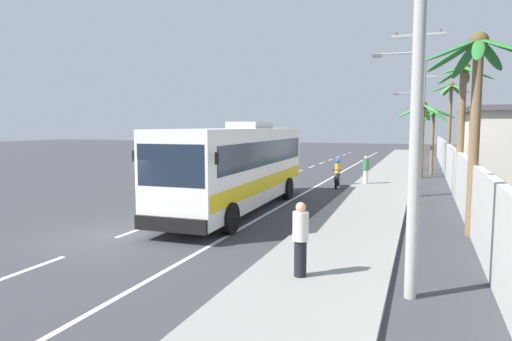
{
  "coord_description": "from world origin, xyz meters",
  "views": [
    {
      "loc": [
        8.99,
        -11.33,
        3.52
      ],
      "look_at": [
        2.61,
        5.53,
        1.7
      ],
      "focal_mm": 31.07,
      "sensor_mm": 36.0,
      "label": 1
    }
  ],
  "objects_px": {
    "utility_pole_far": "(422,113)",
    "palm_nearest": "(422,123)",
    "palm_third": "(450,107)",
    "coach_bus_foreground": "(239,164)",
    "motorcycle_beside_bus": "(337,176)",
    "pedestrian_near_kerb": "(366,169)",
    "utility_pole_mid": "(415,94)",
    "palm_farthest": "(433,123)",
    "pedestrian_midwalk": "(300,238)",
    "palm_fourth": "(477,89)",
    "utility_pole_nearest": "(415,33)",
    "palm_second": "(462,107)"
  },
  "relations": [
    {
      "from": "utility_pole_far",
      "to": "palm_third",
      "type": "height_order",
      "value": "utility_pole_far"
    },
    {
      "from": "palm_second",
      "to": "palm_fourth",
      "type": "distance_m",
      "value": 7.46
    },
    {
      "from": "pedestrian_midwalk",
      "to": "utility_pole_mid",
      "type": "distance_m",
      "value": 14.57
    },
    {
      "from": "motorcycle_beside_bus",
      "to": "palm_second",
      "type": "distance_m",
      "value": 7.61
    },
    {
      "from": "utility_pole_nearest",
      "to": "pedestrian_midwalk",
      "type": "bearing_deg",
      "value": 177.97
    },
    {
      "from": "palm_nearest",
      "to": "palm_second",
      "type": "bearing_deg",
      "value": -78.98
    },
    {
      "from": "coach_bus_foreground",
      "to": "utility_pole_mid",
      "type": "distance_m",
      "value": 9.75
    },
    {
      "from": "palm_nearest",
      "to": "palm_farthest",
      "type": "xyz_separation_m",
      "value": [
        0.72,
        2.5,
        -0.0
      ]
    },
    {
      "from": "coach_bus_foreground",
      "to": "palm_farthest",
      "type": "relative_size",
      "value": 2.36
    },
    {
      "from": "palm_second",
      "to": "palm_third",
      "type": "xyz_separation_m",
      "value": [
        0.36,
        17.22,
        0.69
      ]
    },
    {
      "from": "utility_pole_mid",
      "to": "utility_pole_far",
      "type": "xyz_separation_m",
      "value": [
        0.3,
        13.93,
        -0.56
      ]
    },
    {
      "from": "coach_bus_foreground",
      "to": "palm_nearest",
      "type": "bearing_deg",
      "value": 64.99
    },
    {
      "from": "pedestrian_midwalk",
      "to": "palm_second",
      "type": "bearing_deg",
      "value": -9.35
    },
    {
      "from": "utility_pole_mid",
      "to": "palm_nearest",
      "type": "xyz_separation_m",
      "value": [
        0.38,
        8.67,
        -1.41
      ]
    },
    {
      "from": "palm_fourth",
      "to": "motorcycle_beside_bus",
      "type": "bearing_deg",
      "value": 121.7
    },
    {
      "from": "palm_nearest",
      "to": "palm_farthest",
      "type": "distance_m",
      "value": 2.6
    },
    {
      "from": "utility_pole_nearest",
      "to": "palm_fourth",
      "type": "distance_m",
      "value": 6.42
    },
    {
      "from": "palm_farthest",
      "to": "utility_pole_far",
      "type": "bearing_deg",
      "value": 106.15
    },
    {
      "from": "palm_third",
      "to": "utility_pole_mid",
      "type": "bearing_deg",
      "value": -98.35
    },
    {
      "from": "coach_bus_foreground",
      "to": "palm_farthest",
      "type": "height_order",
      "value": "palm_farthest"
    },
    {
      "from": "utility_pole_mid",
      "to": "palm_farthest",
      "type": "xyz_separation_m",
      "value": [
        1.1,
        11.17,
        -1.41
      ]
    },
    {
      "from": "utility_pole_mid",
      "to": "palm_fourth",
      "type": "height_order",
      "value": "utility_pole_mid"
    },
    {
      "from": "palm_third",
      "to": "coach_bus_foreground",
      "type": "bearing_deg",
      "value": -111.4
    },
    {
      "from": "utility_pole_mid",
      "to": "pedestrian_near_kerb",
      "type": "bearing_deg",
      "value": 130.04
    },
    {
      "from": "palm_farthest",
      "to": "palm_nearest",
      "type": "bearing_deg",
      "value": -106.1
    },
    {
      "from": "coach_bus_foreground",
      "to": "palm_fourth",
      "type": "xyz_separation_m",
      "value": [
        8.64,
        -1.39,
        2.74
      ]
    },
    {
      "from": "palm_nearest",
      "to": "motorcycle_beside_bus",
      "type": "bearing_deg",
      "value": -123.9
    },
    {
      "from": "palm_fourth",
      "to": "palm_farthest",
      "type": "bearing_deg",
      "value": 92.7
    },
    {
      "from": "utility_pole_nearest",
      "to": "motorcycle_beside_bus",
      "type": "bearing_deg",
      "value": 105.22
    },
    {
      "from": "palm_nearest",
      "to": "palm_farthest",
      "type": "bearing_deg",
      "value": 73.9
    },
    {
      "from": "motorcycle_beside_bus",
      "to": "palm_second",
      "type": "height_order",
      "value": "palm_second"
    },
    {
      "from": "palm_nearest",
      "to": "utility_pole_far",
      "type": "bearing_deg",
      "value": 90.84
    },
    {
      "from": "coach_bus_foreground",
      "to": "utility_pole_nearest",
      "type": "distance_m",
      "value": 10.78
    },
    {
      "from": "utility_pole_mid",
      "to": "palm_fourth",
      "type": "relative_size",
      "value": 1.5
    },
    {
      "from": "utility_pole_nearest",
      "to": "utility_pole_mid",
      "type": "height_order",
      "value": "utility_pole_nearest"
    },
    {
      "from": "utility_pole_far",
      "to": "palm_nearest",
      "type": "height_order",
      "value": "utility_pole_far"
    },
    {
      "from": "coach_bus_foreground",
      "to": "pedestrian_near_kerb",
      "type": "bearing_deg",
      "value": 66.98
    },
    {
      "from": "pedestrian_near_kerb",
      "to": "palm_nearest",
      "type": "xyz_separation_m",
      "value": [
        2.99,
        5.56,
        2.7
      ]
    },
    {
      "from": "pedestrian_midwalk",
      "to": "palm_farthest",
      "type": "xyz_separation_m",
      "value": [
        3.11,
        25.01,
        2.66
      ]
    },
    {
      "from": "motorcycle_beside_bus",
      "to": "pedestrian_midwalk",
      "type": "bearing_deg",
      "value": -82.59
    },
    {
      "from": "coach_bus_foreground",
      "to": "utility_pole_mid",
      "type": "bearing_deg",
      "value": 43.85
    },
    {
      "from": "utility_pole_mid",
      "to": "utility_pole_far",
      "type": "bearing_deg",
      "value": 88.77
    },
    {
      "from": "motorcycle_beside_bus",
      "to": "utility_pole_mid",
      "type": "relative_size",
      "value": 0.2
    },
    {
      "from": "motorcycle_beside_bus",
      "to": "palm_third",
      "type": "xyz_separation_m",
      "value": [
        6.56,
        14.86,
        4.42
      ]
    },
    {
      "from": "palm_third",
      "to": "motorcycle_beside_bus",
      "type": "bearing_deg",
      "value": -113.81
    },
    {
      "from": "palm_third",
      "to": "utility_pole_far",
      "type": "bearing_deg",
      "value": -126.18
    },
    {
      "from": "palm_nearest",
      "to": "utility_pole_mid",
      "type": "bearing_deg",
      "value": -92.48
    },
    {
      "from": "utility_pole_nearest",
      "to": "palm_second",
      "type": "distance_m",
      "value": 13.77
    },
    {
      "from": "coach_bus_foreground",
      "to": "motorcycle_beside_bus",
      "type": "relative_size",
      "value": 5.82
    },
    {
      "from": "motorcycle_beside_bus",
      "to": "pedestrian_near_kerb",
      "type": "xyz_separation_m",
      "value": [
        1.46,
        1.06,
        0.33
      ]
    }
  ]
}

